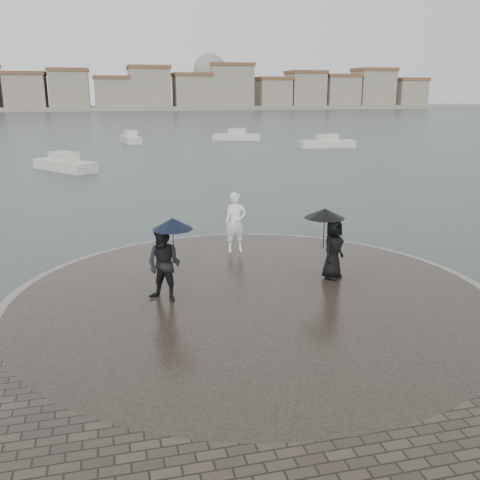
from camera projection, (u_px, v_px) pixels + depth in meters
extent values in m
plane|color=#2B3835|center=(301.00, 376.00, 10.35)|extent=(400.00, 400.00, 0.00)
cylinder|color=gray|center=(253.00, 302.00, 13.58)|extent=(12.50, 12.50, 0.32)
cylinder|color=#2D261E|center=(253.00, 301.00, 13.58)|extent=(11.90, 11.90, 0.36)
imported|color=white|center=(236.00, 222.00, 16.97)|extent=(0.74, 0.53, 1.91)
imported|color=black|center=(164.00, 265.00, 12.95)|extent=(1.13, 1.07, 1.83)
cylinder|color=black|center=(173.00, 246.00, 12.98)|extent=(0.02, 0.02, 0.90)
cone|color=black|center=(173.00, 224.00, 12.84)|extent=(1.01, 1.01, 0.28)
imported|color=black|center=(333.00, 249.00, 14.55)|extent=(0.96, 0.93, 1.66)
cylinder|color=black|center=(324.00, 232.00, 14.45)|extent=(0.02, 0.02, 0.90)
cone|color=black|center=(325.00, 213.00, 14.32)|extent=(1.12, 1.12, 0.26)
cube|color=gray|center=(113.00, 108.00, 162.49)|extent=(260.00, 20.00, 1.20)
cube|color=gray|center=(26.00, 93.00, 152.84)|extent=(11.00, 10.00, 10.00)
cube|color=brown|center=(24.00, 73.00, 151.37)|extent=(11.60, 10.60, 1.00)
cube|color=gray|center=(70.00, 92.00, 155.54)|extent=(11.00, 10.00, 11.00)
cube|color=brown|center=(68.00, 70.00, 153.94)|extent=(11.60, 10.60, 1.00)
cube|color=gray|center=(112.00, 95.00, 158.64)|extent=(10.00, 10.00, 9.00)
cube|color=brown|center=(111.00, 77.00, 157.31)|extent=(10.60, 10.60, 1.00)
cube|color=gray|center=(149.00, 90.00, 160.84)|extent=(12.00, 10.00, 12.00)
cube|color=brown|center=(148.00, 67.00, 159.10)|extent=(12.60, 10.60, 1.00)
cube|color=gray|center=(192.00, 93.00, 164.18)|extent=(11.00, 10.00, 10.00)
cube|color=brown|center=(192.00, 75.00, 162.71)|extent=(11.60, 10.60, 1.00)
cube|color=gray|center=(230.00, 88.00, 166.61)|extent=(13.00, 10.00, 13.00)
cube|color=brown|center=(230.00, 65.00, 164.74)|extent=(13.60, 10.60, 1.00)
cube|color=gray|center=(273.00, 95.00, 170.45)|extent=(10.00, 10.00, 9.00)
cube|color=brown|center=(273.00, 79.00, 169.11)|extent=(10.60, 10.60, 1.00)
cube|color=gray|center=(305.00, 92.00, 172.78)|extent=(11.00, 10.00, 11.00)
cube|color=brown|center=(306.00, 72.00, 171.18)|extent=(11.60, 10.60, 1.00)
cube|color=gray|center=(339.00, 93.00, 175.75)|extent=(11.00, 10.00, 10.00)
cube|color=brown|center=(340.00, 76.00, 174.28)|extent=(11.60, 10.60, 1.00)
cube|color=gray|center=(373.00, 90.00, 178.31)|extent=(12.00, 10.00, 12.00)
cube|color=brown|center=(374.00, 70.00, 176.58)|extent=(12.60, 10.60, 1.00)
cube|color=gray|center=(407.00, 95.00, 181.78)|extent=(10.00, 10.00, 9.00)
cube|color=brown|center=(408.00, 79.00, 180.45)|extent=(10.60, 10.60, 1.00)
sphere|color=gray|center=(210.00, 70.00, 165.59)|extent=(10.00, 10.00, 10.00)
cube|color=beige|center=(131.00, 140.00, 58.38)|extent=(2.15, 5.63, 0.90)
cube|color=beige|center=(131.00, 135.00, 58.22)|extent=(1.40, 2.11, 0.90)
cube|color=beige|center=(327.00, 145.00, 53.09)|extent=(5.61, 2.03, 0.90)
cube|color=beige|center=(327.00, 139.00, 52.93)|extent=(2.09, 1.36, 0.90)
cube|color=beige|center=(65.00, 167.00, 37.45)|extent=(4.57, 5.36, 0.90)
cube|color=beige|center=(64.00, 158.00, 37.29)|extent=(2.16, 2.32, 0.90)
cube|color=beige|center=(237.00, 138.00, 61.29)|extent=(5.70, 3.57, 0.90)
cube|color=beige|center=(237.00, 133.00, 61.13)|extent=(2.31, 1.87, 0.90)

